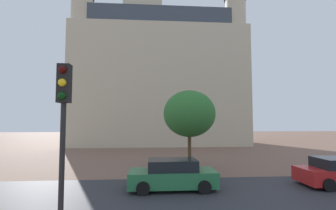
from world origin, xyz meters
The scene contains 6 objects.
ground_plane centered at (0.00, 10.00, 0.00)m, with size 120.00×120.00×0.00m, color brown.
street_asphalt_strip centered at (0.00, 9.71, 0.00)m, with size 120.00×7.85×0.00m, color #2D2D33.
landmark_building centered at (0.31, 34.93, 10.44)m, with size 24.70×11.67×32.17m.
car_green centered at (0.53, 11.44, 0.72)m, with size 4.44×1.93×1.51m.
traffic_light_pole centered at (-2.59, 4.91, 3.36)m, with size 0.28×0.34×4.82m.
tree_curb_far centered at (2.14, 15.77, 3.97)m, with size 3.68×3.68×5.64m.
Camera 1 is at (-0.58, -0.56, 3.52)m, focal length 24.78 mm.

